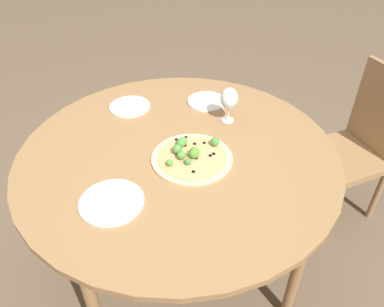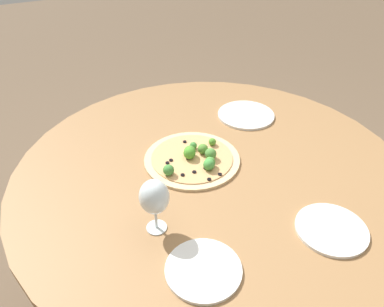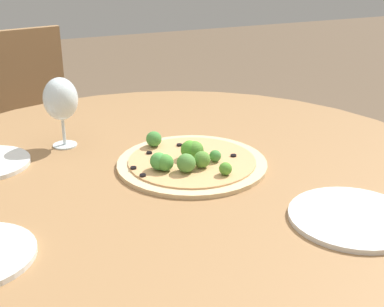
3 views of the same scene
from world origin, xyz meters
name	(u,v)px [view 3 (image 3 of 3)]	position (x,y,z in m)	size (l,w,h in m)	color
dining_table	(173,203)	(0.00, 0.00, 0.71)	(1.39, 1.39, 0.77)	olive
chair	(32,144)	(1.09, 0.19, 0.48)	(0.46, 0.46, 0.92)	#997047
pizza	(190,161)	(0.04, -0.06, 0.79)	(0.35, 0.35, 0.06)	#DBBC89
wine_glass	(61,100)	(0.28, 0.18, 0.89)	(0.08, 0.08, 0.18)	silver
plate_far	(353,217)	(-0.30, -0.25, 0.78)	(0.24, 0.24, 0.01)	silver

